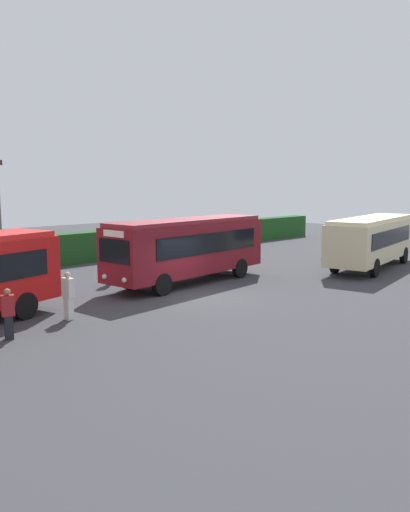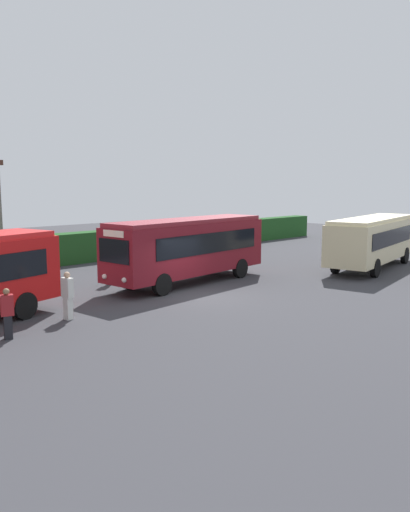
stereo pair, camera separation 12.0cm
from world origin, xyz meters
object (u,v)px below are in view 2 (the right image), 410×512
(bus_cream, at_px, (373,239))
(person_center, at_px, (7,312))
(bus_maroon, at_px, (188,246))
(person_right, at_px, (68,294))
(person_far, at_px, (110,267))

(bus_cream, bearing_deg, person_center, 166.19)
(bus_maroon, height_order, person_right, bus_maroon)
(person_center, bearing_deg, bus_cream, 103.98)
(person_right, relative_size, person_far, 1.05)
(bus_maroon, distance_m, bus_cream, 11.56)
(bus_cream, distance_m, person_right, 18.72)
(bus_maroon, distance_m, person_center, 10.81)
(bus_maroon, relative_size, person_right, 5.42)
(bus_maroon, relative_size, bus_cream, 0.98)
(person_far, bearing_deg, person_right, 176.15)
(bus_cream, distance_m, person_far, 15.22)
(bus_cream, xyz_separation_m, person_right, (-18.56, 2.27, -0.79))
(bus_cream, relative_size, person_right, 5.56)
(bus_maroon, xyz_separation_m, bus_cream, (10.76, -4.24, -0.12))
(person_center, bearing_deg, person_right, 124.87)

